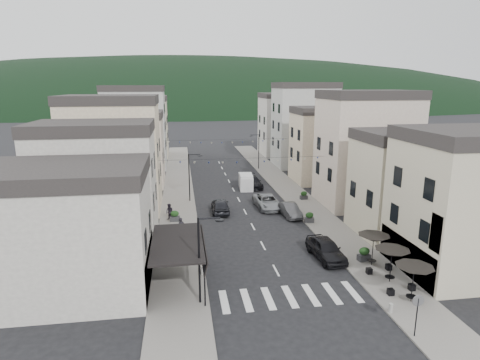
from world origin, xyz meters
The scene contains 30 objects.
ground centered at (0.00, 0.00, 0.00)m, with size 700.00×700.00×0.00m, color black.
sidewalk_left centered at (-7.50, 32.00, 0.06)m, with size 4.00×76.00×0.12m, color slate.
sidewalk_right centered at (7.50, 32.00, 0.06)m, with size 4.00×76.00×0.12m, color slate.
hill_backdrop centered at (0.00, 300.00, 0.00)m, with size 640.00×360.00×70.00m, color black.
boutique_building centered at (-15.50, 5.00, 4.00)m, with size 12.00×8.00×8.00m, color #AAA49C.
bistro_building centered at (14.50, 4.00, 5.00)m, with size 10.00×8.00×10.00m, color #C3B79B.
boutique_awning centered at (-7.25, 5.00, 3.11)m, with size 3.77×7.50×3.28m.
buildings_row_left centered at (-14.50, 37.75, 6.12)m, with size 10.20×54.16×14.00m.
buildings_row_right centered at (14.50, 36.59, 6.32)m, with size 10.20×54.16×14.50m.
cafe_terrace centered at (7.70, 2.80, 2.36)m, with size 2.50×8.10×2.53m.
streetlamp_left_near centered at (-5.82, 2.00, 3.70)m, with size 1.70×0.56×6.00m.
streetlamp_left_far centered at (-5.82, 26.00, 3.70)m, with size 1.70×0.56×6.00m.
streetlamp_right_far centered at (5.82, 44.00, 3.70)m, with size 1.70×0.56×6.00m.
traffic_sign centered at (5.80, -3.50, 1.93)m, with size 0.70×0.07×2.70m.
bollards centered at (0.00, 5.50, 0.42)m, with size 11.66×10.26×0.60m.
bunting_near centered at (0.00, 22.00, 5.65)m, with size 19.00×0.28×0.62m.
bunting_far centered at (0.00, 38.00, 5.65)m, with size 19.00×0.28×0.62m.
parked_car_a centered at (4.60, 7.56, 0.85)m, with size 2.01×4.99×1.70m, color black.
parked_car_b centered at (4.60, 18.69, 0.72)m, with size 1.53×4.37×1.44m, color #38383B.
parked_car_c centered at (2.80, 22.01, 0.77)m, with size 2.56×5.55×1.54m, color gray.
parked_car_d centered at (2.80, 31.83, 0.78)m, with size 2.19×5.38×1.56m, color black.
parked_car_e centered at (-2.80, 21.18, 0.81)m, with size 1.91×4.75×1.62m, color black.
delivery_van centered at (1.79, 31.40, 1.04)m, with size 2.12×4.55×2.12m.
pedestrian_a centered at (-7.22, 13.81, 1.08)m, with size 0.70×0.46×1.92m, color black.
pedestrian_b centered at (-8.40, 18.96, 1.02)m, with size 0.87×0.68×1.79m, color #241E28.
planter_la centered at (-6.00, 11.14, 0.63)m, with size 1.04×0.73×1.06m.
planter_lb centered at (-7.87, 18.60, 0.67)m, with size 1.07×0.65×1.14m.
planter_ra centered at (7.45, 6.48, 0.67)m, with size 1.09×0.72×1.13m.
planter_rb centered at (6.00, 16.16, 0.64)m, with size 1.06×0.73×1.08m.
planter_rc centered at (8.04, 24.58, 0.62)m, with size 0.98×0.62×1.03m.
Camera 1 is at (-7.05, -21.96, 14.08)m, focal length 30.00 mm.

